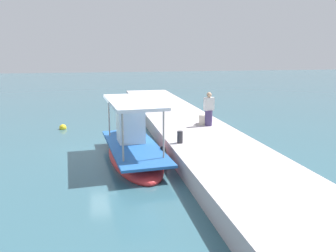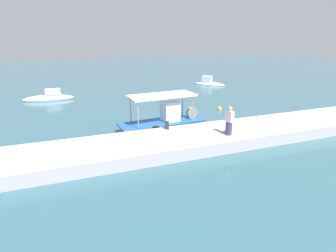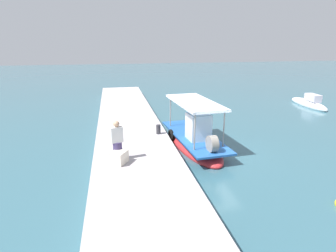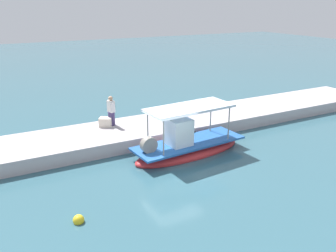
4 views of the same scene
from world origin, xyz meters
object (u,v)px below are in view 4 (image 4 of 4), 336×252
object	(u,v)px
fisherman_near_bollard	(111,112)
cargo_crate	(106,122)
main_fishing_boat	(187,146)
marker_buoy	(79,220)
mooring_bollard	(177,124)

from	to	relation	value
fisherman_near_bollard	cargo_crate	size ratio (longest dim) A/B	2.51
cargo_crate	main_fishing_boat	bearing A→B (deg)	125.76
main_fishing_boat	marker_buoy	xyz separation A→B (m)	(6.54, 3.42, -0.36)
mooring_bollard	marker_buoy	world-z (taller)	mooring_bollard
main_fishing_boat	cargo_crate	distance (m)	5.09
fisherman_near_bollard	mooring_bollard	distance (m)	3.80
marker_buoy	fisherman_near_bollard	bearing A→B (deg)	-117.65
main_fishing_boat	mooring_bollard	size ratio (longest dim) A/B	12.62
main_fishing_boat	fisherman_near_bollard	distance (m)	4.99
main_fishing_boat	marker_buoy	distance (m)	7.39
cargo_crate	marker_buoy	world-z (taller)	cargo_crate
fisherman_near_bollard	cargo_crate	bearing A→B (deg)	5.05
fisherman_near_bollard	marker_buoy	distance (m)	8.65
main_fishing_boat	marker_buoy	world-z (taller)	main_fishing_boat
main_fishing_boat	mooring_bollard	distance (m)	2.02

